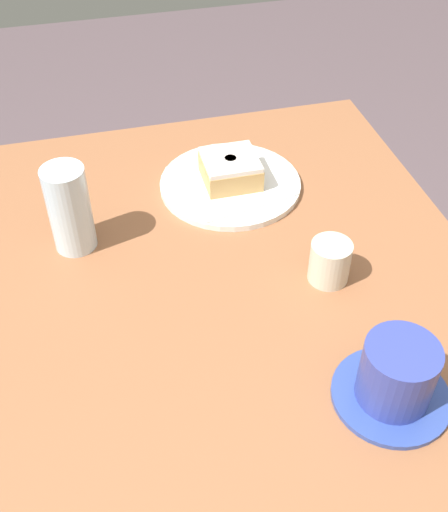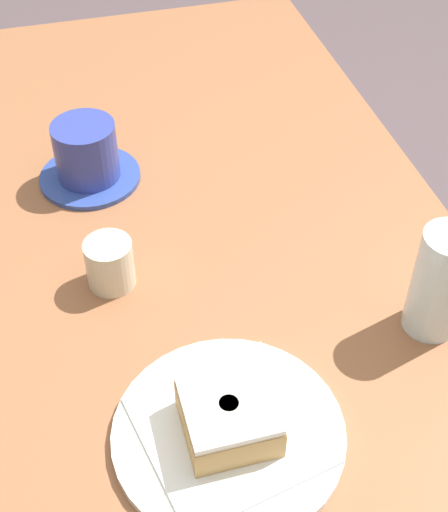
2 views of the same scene
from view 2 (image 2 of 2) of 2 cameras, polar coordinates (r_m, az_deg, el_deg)
name	(u,v)px [view 2 (image 2 of 2)]	position (r m, az deg, el deg)	size (l,w,h in m)	color
ground_plane	(197,488)	(1.59, -2.11, -17.57)	(6.00, 6.00, 0.00)	#56464B
table	(186,270)	(1.07, -2.99, -1.07)	(1.16, 0.68, 0.76)	brown
plate_glazed_square	(229,433)	(0.75, 0.36, -13.60)	(0.23, 0.23, 0.01)	white
napkin_glazed_square	(229,429)	(0.74, 0.36, -13.33)	(0.16, 0.16, 0.00)	white
donut_glazed_square	(229,416)	(0.72, 0.37, -12.33)	(0.09, 0.09, 0.04)	tan
water_glass	(440,283)	(0.82, 16.45, -2.00)	(0.06, 0.06, 0.13)	silver
coffee_cup	(87,155)	(1.02, -10.62, 7.71)	(0.14, 0.14, 0.09)	#2F4697
sugar_jar	(110,264)	(0.87, -8.86, -0.58)	(0.06, 0.06, 0.06)	beige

